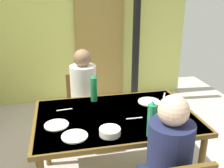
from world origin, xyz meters
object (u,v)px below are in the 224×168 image
at_px(water_bottle_green_far, 94,89).
at_px(person_far_diner, 84,87).
at_px(serving_bowl_center, 110,132).
at_px(water_bottle_green_near, 152,120).
at_px(chair_far_diner, 83,105).
at_px(dining_table, 115,122).
at_px(person_near_diner, 168,155).

bearing_deg(water_bottle_green_far, person_far_diner, 101.79).
bearing_deg(serving_bowl_center, water_bottle_green_near, -15.08).
height_order(chair_far_diner, serving_bowl_center, chair_far_diner).
bearing_deg(water_bottle_green_far, serving_bowl_center, -88.07).
bearing_deg(chair_far_diner, water_bottle_green_far, 98.48).
height_order(person_far_diner, water_bottle_green_far, person_far_diner).
relative_size(water_bottle_green_far, serving_bowl_center, 1.68).
bearing_deg(dining_table, person_near_diner, -74.05).
bearing_deg(chair_far_diner, person_near_diner, 105.02).
distance_m(chair_far_diner, person_far_diner, 0.31).
xyz_separation_m(dining_table, serving_bowl_center, (-0.12, -0.32, 0.10)).
bearing_deg(person_near_diner, water_bottle_green_far, 107.82).
xyz_separation_m(dining_table, chair_far_diner, (-0.21, 0.84, -0.18)).
bearing_deg(chair_far_diner, serving_bowl_center, 94.64).
xyz_separation_m(person_near_diner, serving_bowl_center, (-0.32, 0.39, -0.00)).
relative_size(dining_table, water_bottle_green_near, 4.87).
xyz_separation_m(person_far_diner, serving_bowl_center, (0.09, -1.03, -0.00)).
relative_size(water_bottle_green_near, water_bottle_green_far, 1.05).
xyz_separation_m(person_near_diner, person_far_diner, (-0.42, 1.41, 0.00)).
xyz_separation_m(chair_far_diner, person_far_diner, (-0.00, -0.14, 0.28)).
distance_m(person_near_diner, water_bottle_green_near, 0.32).
bearing_deg(chair_far_diner, dining_table, 104.24).
distance_m(water_bottle_green_far, serving_bowl_center, 0.69).
height_order(dining_table, water_bottle_green_far, water_bottle_green_far).
xyz_separation_m(person_far_diner, water_bottle_green_near, (0.40, -1.11, 0.11)).
xyz_separation_m(water_bottle_green_near, serving_bowl_center, (-0.31, 0.08, -0.11)).
distance_m(chair_far_diner, serving_bowl_center, 1.20).
bearing_deg(serving_bowl_center, water_bottle_green_far, 91.93).
relative_size(dining_table, person_near_diner, 1.90).
bearing_deg(chair_far_diner, person_far_diner, 90.00).
xyz_separation_m(person_near_diner, water_bottle_green_near, (-0.01, 0.30, 0.11)).
distance_m(water_bottle_green_near, water_bottle_green_far, 0.84).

